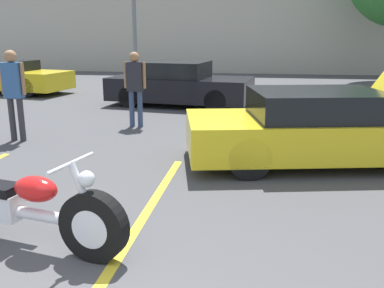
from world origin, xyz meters
name	(u,v)px	position (x,y,z in m)	size (l,w,h in m)	color
parking_stripe_middle	(135,231)	(0.13, 2.62, 0.00)	(0.12, 5.40, 0.01)	yellow
far_building	(235,29)	(0.00, 23.92, 2.34)	(32.00, 4.20, 4.40)	#B2AD9E
motorcycle	(15,207)	(-1.00, 2.16, 0.41)	(2.55, 0.85, 0.99)	black
show_car_hood_open	(327,128)	(2.61, 5.67, 0.61)	(4.91, 2.71, 2.13)	yellow
parked_car_mid_left_row	(8,77)	(-7.63, 12.94, 0.58)	(4.78, 2.51, 1.17)	yellow
parked_car_mid_right_row	(179,85)	(-0.92, 11.15, 0.62)	(4.45, 2.44, 1.32)	black
spectator_by_show_car	(135,83)	(-1.38, 7.98, 1.04)	(0.52, 0.23, 1.74)	#38476B
spectator_midground	(13,87)	(-3.39, 6.28, 1.10)	(0.52, 0.24, 1.83)	#333338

